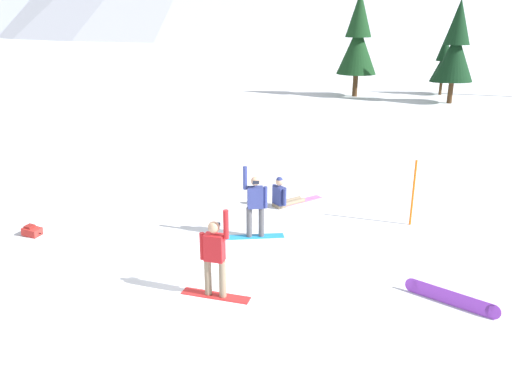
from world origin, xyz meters
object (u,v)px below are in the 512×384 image
object	(u,v)px
trail_marker_pole	(413,193)
snowboarder_midground	(255,205)
pine_tree_twin	(456,47)
backpack_red	(32,231)
pine_tree_tall	(358,40)
pine_tree_leaning	(444,62)
loose_snowboard_far_spare	(451,298)
snowboarder_background	(284,196)
snowboarder_foreground	(215,256)

from	to	relation	value
trail_marker_pole	snowboarder_midground	bearing A→B (deg)	-165.95
trail_marker_pole	pine_tree_twin	world-z (taller)	pine_tree_twin
snowboarder_midground	backpack_red	size ratio (longest dim) A/B	3.51
snowboarder_midground	pine_tree_tall	size ratio (longest dim) A/B	0.27
snowboarder_midground	pine_tree_leaning	bearing A→B (deg)	64.94
pine_tree_leaning	pine_tree_tall	distance (m)	6.64
loose_snowboard_far_spare	snowboarder_background	bearing A→B (deg)	121.64
snowboarder_midground	backpack_red	distance (m)	5.98
snowboarder_foreground	snowboarder_midground	distance (m)	3.11
loose_snowboard_far_spare	trail_marker_pole	world-z (taller)	trail_marker_pole
pine_tree_twin	snowboarder_midground	bearing A→B (deg)	-117.74
snowboarder_midground	pine_tree_twin	xyz separation A→B (m)	(11.71, 22.26, 2.66)
snowboarder_foreground	snowboarder_midground	size ratio (longest dim) A/B	1.00
snowboarder_midground	snowboarder_background	size ratio (longest dim) A/B	1.22
trail_marker_pole	pine_tree_leaning	xyz separation A→B (m)	(7.91, 24.99, 1.38)
snowboarder_foreground	pine_tree_twin	world-z (taller)	pine_tree_twin
pine_tree_leaning	trail_marker_pole	bearing A→B (deg)	-107.56
loose_snowboard_far_spare	pine_tree_leaning	size ratio (longest dim) A/B	0.38
backpack_red	snowboarder_midground	bearing A→B (deg)	2.00
backpack_red	pine_tree_leaning	world-z (taller)	pine_tree_leaning
snowboarder_midground	backpack_red	bearing A→B (deg)	-178.00
snowboarder_background	trail_marker_pole	bearing A→B (deg)	-20.19
pine_tree_twin	snowboarder_foreground	bearing A→B (deg)	-116.06
pine_tree_tall	pine_tree_leaning	bearing A→B (deg)	9.80
snowboarder_foreground	pine_tree_leaning	distance (m)	31.85
pine_tree_leaning	pine_tree_tall	bearing A→B (deg)	-170.20
snowboarder_midground	snowboarder_background	distance (m)	2.55
snowboarder_midground	pine_tree_leaning	size ratio (longest dim) A/B	0.46
snowboarder_midground	snowboarder_background	xyz separation A→B (m)	(0.75, 2.37, -0.58)
snowboarder_foreground	backpack_red	size ratio (longest dim) A/B	3.52
snowboarder_foreground	snowboarder_background	xyz separation A→B (m)	(1.41, 5.41, -0.58)
trail_marker_pole	pine_tree_tall	xyz separation A→B (m)	(1.55, 23.90, 2.97)
snowboarder_background	trail_marker_pole	world-z (taller)	trail_marker_pole
trail_marker_pole	pine_tree_leaning	distance (m)	26.25
snowboarder_foreground	pine_tree_tall	size ratio (longest dim) A/B	0.27
snowboarder_foreground	trail_marker_pole	world-z (taller)	snowboarder_foreground
snowboarder_foreground	snowboarder_background	bearing A→B (deg)	75.35
loose_snowboard_far_spare	snowboarder_midground	bearing A→B (deg)	142.98
snowboarder_foreground	pine_tree_tall	xyz separation A→B (m)	(6.50, 28.01, 2.99)
pine_tree_leaning	loose_snowboard_far_spare	bearing A→B (deg)	-105.45
snowboarder_midground	pine_tree_tall	bearing A→B (deg)	76.86
trail_marker_pole	pine_tree_tall	distance (m)	24.13
loose_snowboard_far_spare	backpack_red	bearing A→B (deg)	163.90
snowboarder_midground	loose_snowboard_far_spare	distance (m)	5.22
pine_tree_tall	trail_marker_pole	bearing A→B (deg)	-93.72
pine_tree_leaning	pine_tree_tall	size ratio (longest dim) A/B	0.59
snowboarder_foreground	loose_snowboard_far_spare	bearing A→B (deg)	-0.78
snowboarder_background	loose_snowboard_far_spare	distance (m)	6.43
snowboarder_midground	loose_snowboard_far_spare	xyz separation A→B (m)	(4.12, -3.11, -0.76)
trail_marker_pole	pine_tree_twin	xyz separation A→B (m)	(7.43, 21.19, 2.64)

